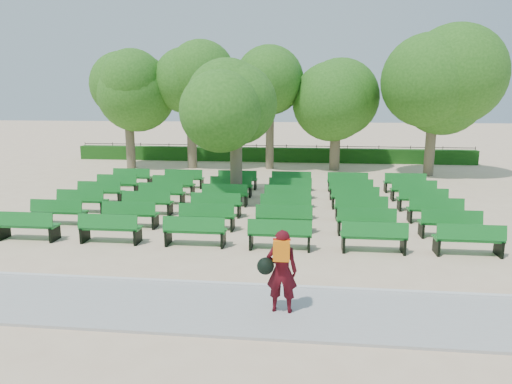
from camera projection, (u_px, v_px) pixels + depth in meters
The scene contains 9 objects.
ground at pixel (241, 216), 16.49m from camera, with size 120.00×120.00×0.00m, color #D7B58F.
paving at pixel (189, 307), 9.29m from camera, with size 30.00×2.20×0.06m, color #A3A39F.
curb at pixel (202, 284), 10.40m from camera, with size 30.00×0.12×0.10m, color silver.
hedge at pixel (271, 155), 30.01m from camera, with size 26.00×0.70×0.90m, color #184A13.
fence at pixel (271, 161), 30.50m from camera, with size 26.00×0.10×1.02m, color black, non-canonical shape.
tree_line at pixel (265, 171), 26.22m from camera, with size 21.80×6.80×7.04m, color #2E691C, non-canonical shape.
bench_array at pixel (254, 209), 17.08m from camera, with size 1.79×0.57×1.13m.
tree_among at pixel (236, 106), 17.86m from camera, with size 4.07×4.07×5.72m.
person at pixel (280, 270), 8.87m from camera, with size 0.80×0.48×1.68m.
Camera 1 is at (2.30, -15.80, 4.25)m, focal length 32.00 mm.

